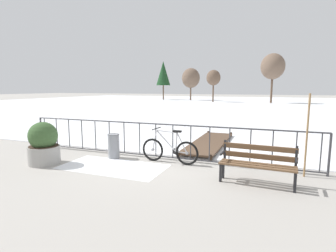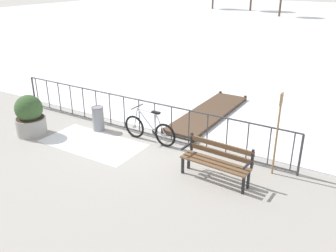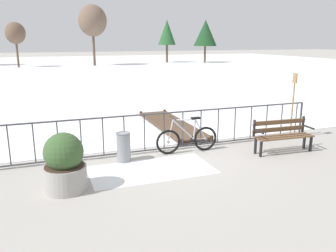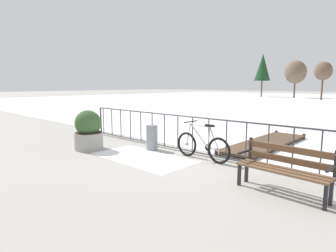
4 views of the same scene
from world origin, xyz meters
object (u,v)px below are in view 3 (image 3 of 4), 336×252
park_bench (282,133)px  planter_with_shrub (64,164)px  oar_upright (293,102)px  bicycle_near_railing (187,139)px  trash_bin (124,147)px

park_bench → planter_with_shrub: 5.63m
park_bench → oar_upright: bearing=41.0°
bicycle_near_railing → park_bench: bicycle_near_railing is taller
park_bench → oar_upright: size_ratio=0.82×
bicycle_near_railing → planter_with_shrub: bearing=-157.1°
park_bench → planter_with_shrub: bearing=-174.5°
bicycle_near_railing → oar_upright: oar_upright is taller
bicycle_near_railing → trash_bin: 1.75m
bicycle_near_railing → oar_upright: 3.51m
trash_bin → oar_upright: bearing=2.2°
planter_with_shrub → trash_bin: 1.92m
park_bench → oar_upright: 1.50m
bicycle_near_railing → park_bench: 2.53m
trash_bin → bicycle_near_railing: bearing=4.1°
oar_upright → trash_bin: bearing=-177.8°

